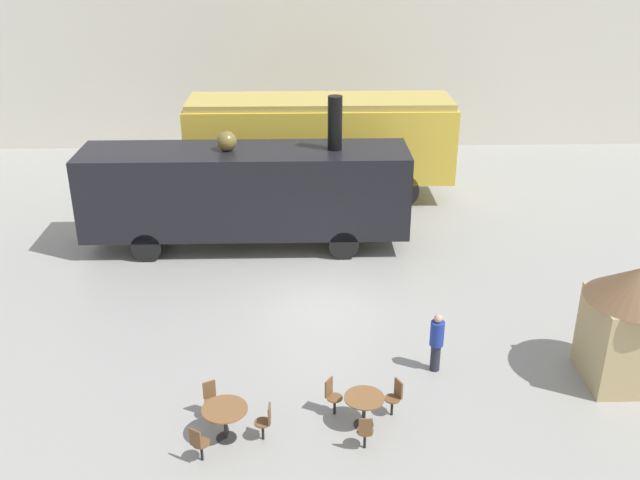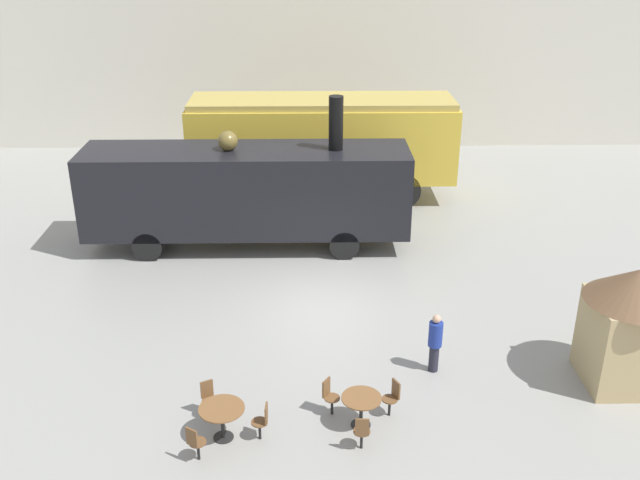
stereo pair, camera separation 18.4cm
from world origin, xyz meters
TOP-DOWN VIEW (x-y plane):
  - ground_plane at (0.00, 0.00)m, footprint 80.00×80.00m
  - backdrop_wall at (0.00, 15.86)m, footprint 44.00×0.15m
  - passenger_coach_vintage at (0.16, 8.79)m, footprint 10.20×2.72m
  - steam_locomotive at (-2.41, 4.18)m, footprint 10.66×2.48m
  - cafe_table_near at (0.73, -5.39)m, footprint 0.88×0.88m
  - cafe_table_mid at (-2.24, -5.76)m, footprint 0.98×0.98m
  - cafe_chair_0 at (0.05, -4.95)m, footprint 0.40×0.40m
  - cafe_chair_1 at (0.69, -6.20)m, footprint 0.36×0.36m
  - cafe_chair_2 at (1.46, -5.03)m, footprint 0.40×0.39m
  - cafe_chair_3 at (-2.72, -6.48)m, footprint 0.40×0.40m
  - cafe_chair_4 at (-1.38, -5.81)m, footprint 0.36×0.36m
  - cafe_chair_5 at (-2.63, -4.99)m, footprint 0.39×0.40m
  - visitor_person at (2.66, -3.33)m, footprint 0.34×0.34m
  - ticket_kiosk at (7.08, -3.84)m, footprint 2.34×2.34m

SIDE VIEW (x-z plane):
  - ground_plane at x=0.00m, z-range 0.00..0.00m
  - cafe_chair_0 at x=0.05m, z-range 0.07..0.94m
  - cafe_chair_1 at x=0.69m, z-range 0.07..0.94m
  - cafe_chair_2 at x=1.46m, z-range 0.07..0.94m
  - cafe_chair_3 at x=-2.72m, z-range 0.07..0.94m
  - cafe_chair_4 at x=-1.38m, z-range 0.07..0.94m
  - cafe_chair_5 at x=-2.63m, z-range 0.07..0.94m
  - cafe_table_near at x=0.73m, z-range 0.22..0.96m
  - cafe_table_mid at x=-2.24m, z-range 0.25..1.03m
  - visitor_person at x=2.66m, z-range 0.06..1.62m
  - ticket_kiosk at x=7.08m, z-range 0.17..3.17m
  - steam_locomotive at x=-2.41m, z-range -0.54..4.57m
  - passenger_coach_vintage at x=0.16m, z-range 0.42..4.41m
  - backdrop_wall at x=0.00m, z-range 0.00..9.00m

